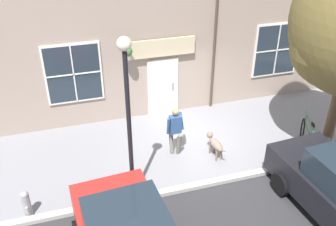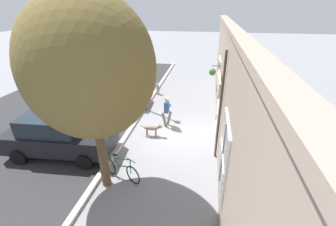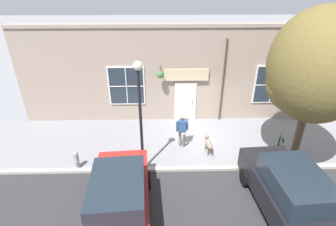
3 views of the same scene
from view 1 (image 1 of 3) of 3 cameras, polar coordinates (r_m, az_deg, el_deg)
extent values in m
plane|color=gray|center=(12.21, 5.04, -4.40)|extent=(90.00, 90.00, 0.00)
cube|color=#B2ADA3|center=(10.74, 8.98, -9.94)|extent=(0.20, 28.00, 0.12)
cube|color=gray|center=(13.07, 1.72, 9.94)|extent=(0.30, 18.00, 4.76)
cube|color=white|center=(13.27, -0.80, 4.01)|extent=(0.10, 1.10, 2.10)
cube|color=#232D38|center=(13.27, -0.76, 3.77)|extent=(0.03, 0.90, 1.90)
cylinder|color=#47382D|center=(13.28, 0.76, 4.04)|extent=(0.03, 0.03, 0.30)
cube|color=beige|center=(12.58, -0.72, 9.95)|extent=(0.08, 2.20, 0.60)
cylinder|color=#47382D|center=(13.36, 7.01, 9.11)|extent=(0.09, 0.09, 4.29)
cylinder|color=#47382D|center=(12.05, -6.51, 10.99)|extent=(0.44, 0.04, 0.04)
cylinder|color=#47382D|center=(11.95, -6.29, 9.90)|extent=(0.01, 0.01, 0.34)
cone|color=#2D2823|center=(12.03, -6.23, 8.92)|extent=(0.32, 0.32, 0.18)
sphere|color=#3D6B33|center=(11.99, -6.25, 9.32)|extent=(0.34, 0.34, 0.34)
cube|color=white|center=(12.47, -14.20, 5.82)|extent=(0.08, 1.82, 2.02)
cube|color=#232D38|center=(12.45, -14.19, 5.77)|extent=(0.03, 1.70, 1.90)
cube|color=white|center=(12.43, -14.18, 5.73)|extent=(0.04, 0.04, 1.90)
cube|color=white|center=(12.43, -14.18, 5.73)|extent=(0.04, 1.70, 0.04)
cube|color=white|center=(14.64, 16.18, 9.24)|extent=(0.08, 1.82, 2.02)
cube|color=#232D38|center=(14.62, 16.24, 9.20)|extent=(0.03, 1.70, 1.90)
cube|color=white|center=(14.61, 16.28, 9.17)|extent=(0.04, 0.04, 1.90)
cube|color=white|center=(14.61, 16.28, 9.17)|extent=(0.04, 1.70, 0.04)
cylinder|color=#6B665B|center=(11.53, 0.51, -4.29)|extent=(0.29, 0.14, 0.78)
cylinder|color=#6B665B|center=(11.40, 1.65, -4.77)|extent=(0.29, 0.14, 0.78)
cube|color=#2D4C7A|center=(11.10, 1.11, -1.72)|extent=(0.23, 0.35, 0.56)
sphere|color=tan|center=(10.89, 1.10, 0.22)|extent=(0.21, 0.21, 0.21)
sphere|color=tan|center=(10.86, 1.15, 0.24)|extent=(0.20, 0.20, 0.20)
cylinder|color=#2D4C7A|center=(11.00, 0.05, -2.02)|extent=(0.16, 0.09, 0.57)
cylinder|color=#2D4C7A|center=(11.23, 2.05, -1.18)|extent=(0.33, 0.09, 0.52)
ellipsoid|color=#7F6B5B|center=(11.38, 7.31, -4.78)|extent=(0.72, 0.33, 0.24)
cylinder|color=#7F6B5B|center=(11.65, 6.39, -5.41)|extent=(0.06, 0.06, 0.33)
cylinder|color=#7F6B5B|center=(11.71, 7.08, -5.24)|extent=(0.06, 0.06, 0.33)
cylinder|color=#7F6B5B|center=(11.36, 7.38, -6.55)|extent=(0.06, 0.06, 0.33)
cylinder|color=#7F6B5B|center=(11.42, 8.08, -6.36)|extent=(0.06, 0.06, 0.33)
sphere|color=#7F6B5B|center=(11.62, 6.38, -3.34)|extent=(0.20, 0.20, 0.20)
cone|color=#7F6B5B|center=(11.71, 6.13, -3.14)|extent=(0.11, 0.10, 0.09)
cone|color=#7F6B5B|center=(11.54, 6.21, -3.04)|extent=(0.06, 0.06, 0.07)
cone|color=#7F6B5B|center=(11.58, 6.65, -2.93)|extent=(0.06, 0.06, 0.07)
cylinder|color=#7F6B5B|center=(11.05, 8.39, -5.74)|extent=(0.21, 0.05, 0.14)
cylinder|color=brown|center=(12.00, 23.93, 0.07)|extent=(0.30, 0.30, 2.81)
sphere|color=brown|center=(11.07, 24.09, 9.36)|extent=(2.36, 2.36, 2.36)
torus|color=black|center=(12.97, 19.82, -2.28)|extent=(0.62, 0.40, 0.70)
torus|color=black|center=(12.16, 21.18, -4.92)|extent=(0.62, 0.40, 0.70)
cylinder|color=#33723F|center=(12.46, 20.64, -2.80)|extent=(0.94, 0.33, 0.27)
cylinder|color=#33723F|center=(12.24, 21.00, -2.71)|extent=(0.26, 0.11, 0.46)
cylinder|color=#33723F|center=(12.34, 20.84, -1.42)|extent=(0.79, 0.28, 0.23)
cylinder|color=#33723F|center=(12.75, 20.16, -1.26)|extent=(0.07, 0.05, 0.58)
cylinder|color=#33723F|center=(12.63, 20.35, -0.01)|extent=(0.41, 0.26, 0.03)
ellipsoid|color=black|center=(12.11, 21.23, -1.68)|extent=(0.27, 0.17, 0.11)
cylinder|color=black|center=(9.32, -2.49, -15.04)|extent=(0.63, 0.22, 0.62)
cylinder|color=black|center=(10.51, 16.76, -10.36)|extent=(0.63, 0.22, 0.62)
cylinder|color=black|center=(11.52, 23.90, -7.84)|extent=(0.63, 0.22, 0.62)
cylinder|color=black|center=(8.95, -5.88, -3.02)|extent=(0.11, 0.11, 4.08)
sphere|color=beige|center=(7.96, -6.72, 10.45)|extent=(0.32, 0.32, 0.32)
cylinder|color=#99999E|center=(10.11, -20.67, -13.09)|extent=(0.20, 0.20, 0.62)
sphere|color=#99999E|center=(9.88, -21.06, -11.56)|extent=(0.20, 0.20, 0.20)
cylinder|color=#99999E|center=(10.00, -20.72, -13.42)|extent=(0.10, 0.07, 0.07)
cylinder|color=#99999E|center=(10.18, -20.69, -12.51)|extent=(0.10, 0.07, 0.07)
camera|label=2|loc=(16.88, 35.70, 20.87)|focal=24.00mm
camera|label=3|loc=(2.26, 94.72, -5.64)|focal=28.00mm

